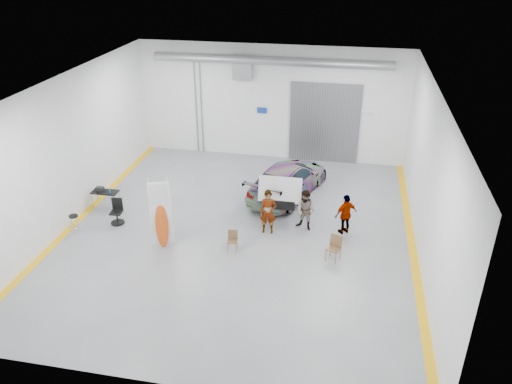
% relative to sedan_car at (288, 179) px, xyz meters
% --- Properties ---
extents(ground, '(16.00, 16.00, 0.00)m').
position_rel_sedan_car_xyz_m(ground, '(-1.51, -3.68, -0.76)').
color(ground, slate).
rests_on(ground, ground).
extents(room_shell, '(14.02, 16.18, 6.01)m').
position_rel_sedan_car_xyz_m(room_shell, '(-1.28, -1.46, 3.31)').
color(room_shell, silver).
rests_on(room_shell, ground).
extents(sedan_car, '(3.70, 5.68, 1.53)m').
position_rel_sedan_car_xyz_m(sedan_car, '(0.00, 0.00, 0.00)').
color(sedan_car, silver).
rests_on(sedan_car, ground).
extents(person_a, '(0.70, 0.48, 1.85)m').
position_rel_sedan_car_xyz_m(person_a, '(-0.33, -3.49, 0.16)').
color(person_a, '#987453').
rests_on(person_a, ground).
extents(person_b, '(1.02, 0.90, 1.72)m').
position_rel_sedan_car_xyz_m(person_b, '(1.12, -2.94, 0.09)').
color(person_b, slate).
rests_on(person_b, ground).
extents(person_c, '(1.04, 0.91, 1.70)m').
position_rel_sedan_car_xyz_m(person_c, '(2.71, -2.94, 0.09)').
color(person_c, brown).
rests_on(person_c, ground).
extents(surfboard_display, '(0.80, 0.39, 2.91)m').
position_rel_sedan_car_xyz_m(surfboard_display, '(-4.18, -5.29, 0.41)').
color(surfboard_display, white).
rests_on(surfboard_display, ground).
extents(folding_chair_near, '(0.41, 0.43, 0.80)m').
position_rel_sedan_car_xyz_m(folding_chair_near, '(-1.43, -5.05, -0.52)').
color(folding_chair_near, brown).
rests_on(folding_chair_near, ground).
extents(folding_chair_far, '(0.60, 0.64, 0.98)m').
position_rel_sedan_car_xyz_m(folding_chair_far, '(2.36, -4.99, -0.46)').
color(folding_chair_far, brown).
rests_on(folding_chair_far, ground).
extents(shop_stool, '(0.38, 0.38, 0.74)m').
position_rel_sedan_car_xyz_m(shop_stool, '(-8.01, -4.93, -0.40)').
color(shop_stool, black).
rests_on(shop_stool, ground).
extents(work_table, '(1.17, 0.59, 0.95)m').
position_rel_sedan_car_xyz_m(work_table, '(-7.79, -2.71, -0.03)').
color(work_table, gray).
rests_on(work_table, ground).
extents(office_chair, '(0.57, 0.57, 1.07)m').
position_rel_sedan_car_xyz_m(office_chair, '(-6.61, -3.95, -0.29)').
color(office_chair, black).
rests_on(office_chair, ground).
extents(trunk_lid, '(1.78, 1.08, 0.04)m').
position_rel_sedan_car_xyz_m(trunk_lid, '(0.00, -2.39, 0.78)').
color(trunk_lid, silver).
rests_on(trunk_lid, sedan_car).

